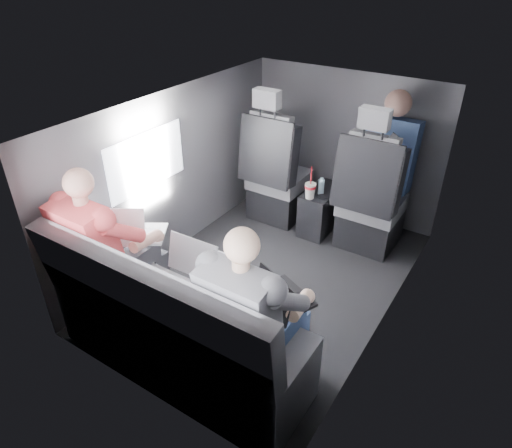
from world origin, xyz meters
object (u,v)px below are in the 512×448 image
Objects in this scene: front_seat_right at (370,205)px; passenger_rear_left at (108,248)px; center_console at (321,210)px; passenger_rear_right at (255,314)px; passenger_front_right at (390,156)px; laptop_silver at (203,260)px; rear_bench at (176,331)px; soda_cup at (310,190)px; laptop_white at (131,232)px; laptop_black at (281,296)px; water_bottle at (321,187)px; front_seat_left at (276,180)px.

front_seat_right is 1.05× the size of passenger_rear_left.
passenger_rear_right is at bearing -75.22° from center_console.
passenger_front_right is (1.09, 2.06, 0.14)m from passenger_rear_left.
laptop_silver is 0.29× the size of passenger_rear_right.
rear_bench is 0.69m from passenger_rear_left.
soda_cup is (-0.03, -0.19, 0.27)m from center_console.
passenger_rear_right is (0.04, -1.81, 0.21)m from front_seat_right.
laptop_white is 1.14m from laptop_black.
rear_bench is 0.75m from laptop_white.
water_bottle reaches higher than center_console.
front_seat_right is 1.82m from passenger_rear_right.
rear_bench is at bearing -102.42° from passenger_front_right.
laptop_silver is at bearing 19.67° from passenger_rear_left.
soda_cup is at bearing -140.98° from passenger_front_right.
passenger_front_right is at bearing 77.58° from rear_bench.
rear_bench is at bearing -168.86° from passenger_rear_right.
passenger_front_right reaches higher than rear_bench.
soda_cup is at bearing -19.68° from front_seat_left.
laptop_white is at bearing -111.42° from water_bottle.
laptop_black is (0.99, -1.62, 0.23)m from front_seat_left.
passenger_rear_left is at bearing -170.99° from laptop_black.
water_bottle is 0.61m from passenger_front_right.
laptop_black is at bearing 27.30° from rear_bench.
passenger_rear_left is 2.34m from passenger_front_right.
center_console is at bearing 174.93° from front_seat_right.
front_seat_right is 0.44m from passenger_front_right.
center_console is 1.69m from laptop_silver.
center_console is 0.30× the size of rear_bench.
passenger_rear_left is (-0.63, -1.78, 0.15)m from water_bottle.
laptop_black is (0.57, -1.47, 0.16)m from soda_cup.
laptop_silver is at bearing -89.61° from soda_cup.
passenger_rear_left is (-1.15, -0.18, -0.01)m from laptop_black.
center_console is 1.95m from passenger_rear_right.
laptop_black is (0.54, 0.28, 0.32)m from rear_bench.
passenger_rear_left is at bearing -117.75° from passenger_front_right.
rear_bench is 2.26m from passenger_front_right.
passenger_front_right is at bearing 59.96° from laptop_white.
rear_bench is 1.84× the size of passenger_front_right.
laptop_white is (-1.06, -1.61, 0.24)m from front_seat_right.
front_seat_left is at bearing 84.93° from passenger_rear_left.
front_seat_right is at bearing -95.70° from passenger_front_right.
passenger_front_right is (1.08, 1.87, 0.12)m from laptop_white.
center_console is 1.94m from rear_bench.
passenger_rear_right is 2.07m from passenger_front_right.
laptop_black is (0.56, -0.03, -0.00)m from laptop_silver.
front_seat_right is 2.64× the size of center_console.
front_seat_right is (0.90, 0.00, 0.00)m from front_seat_left.
rear_bench is 5.49× the size of soda_cup.
soda_cup is at bearing -162.52° from front_seat_right.
front_seat_left is 8.55× the size of water_bottle.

